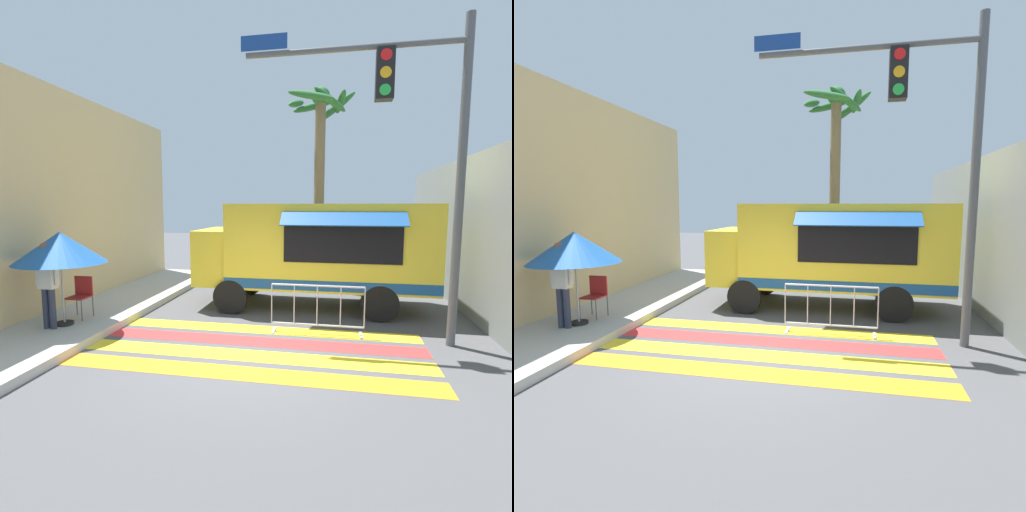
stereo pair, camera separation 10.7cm
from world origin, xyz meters
The scene contains 10 objects.
ground_plane centered at (0.00, 0.00, 0.00)m, with size 60.00×60.00×0.00m, color #4C4C4F.
concrete_wall_right centered at (4.70, 3.00, 1.93)m, with size 0.20×16.00×3.87m.
crosswalk_painted centered at (0.00, 0.54, 0.00)m, with size 6.40×2.84×0.01m.
food_truck centered at (0.86, 3.91, 1.58)m, with size 5.91×2.81×2.70m.
traffic_signal_pole centered at (2.87, 1.44, 4.05)m, with size 4.17×0.29×5.98m.
patio_umbrella centered at (-4.09, 0.68, 1.80)m, with size 1.84×1.84×1.96m.
folding_chair centered at (-4.11, 1.30, 0.72)m, with size 0.44×0.44×0.91m.
vendor_person centered at (-4.20, 0.39, 1.18)m, with size 0.53×0.23×1.77m.
barricade_front centered at (1.13, 1.65, 0.51)m, with size 1.93×0.44×1.04m.
palm_tree centered at (0.85, 7.42, 4.57)m, with size 2.32×2.43×6.55m.
Camera 2 is at (1.59, -6.49, 2.67)m, focal length 28.00 mm.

